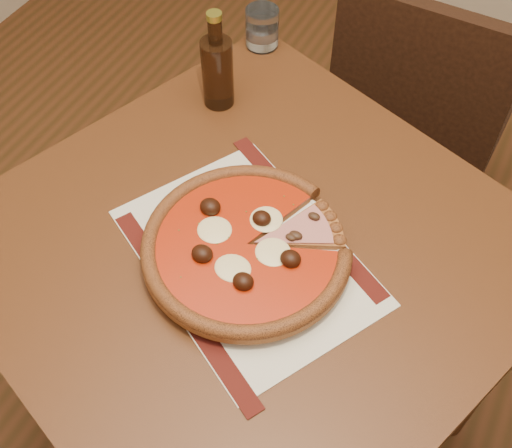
{
  "coord_description": "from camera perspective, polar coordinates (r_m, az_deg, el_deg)",
  "views": [
    {
      "loc": [
        -0.55,
        0.56,
        1.58
      ],
      "look_at": [
        -0.83,
        1.1,
        0.78
      ],
      "focal_mm": 45.0,
      "sensor_mm": 36.0,
      "label": 1
    }
  ],
  "objects": [
    {
      "name": "table",
      "position": [
        1.1,
        -0.48,
        -4.9
      ],
      "size": [
        1.03,
        1.03,
        0.75
      ],
      "rotation": [
        0.0,
        0.0,
        -0.35
      ],
      "color": "#592D15",
      "rests_on": "ground"
    },
    {
      "name": "water_glass",
      "position": [
        1.35,
        0.54,
        17.05
      ],
      "size": [
        0.08,
        0.08,
        0.08
      ],
      "primitive_type": "cylinder",
      "rotation": [
        0.0,
        0.0,
        -0.27
      ],
      "color": "white",
      "rests_on": "table"
    },
    {
      "name": "plate",
      "position": [
        0.99,
        -0.82,
        -2.58
      ],
      "size": [
        0.29,
        0.29,
        0.02
      ],
      "primitive_type": "cylinder",
      "color": "white",
      "rests_on": "placemat"
    },
    {
      "name": "ham_slice",
      "position": [
        1.0,
        4.7,
        -0.55
      ],
      "size": [
        0.13,
        0.13,
        0.02
      ],
      "rotation": [
        0.0,
        0.0,
        0.8
      ],
      "color": "#9F5926",
      "rests_on": "plate"
    },
    {
      "name": "placemat",
      "position": [
        1.0,
        -0.82,
        -2.91
      ],
      "size": [
        0.49,
        0.44,
        0.0
      ],
      "primitive_type": "cube",
      "rotation": [
        0.0,
        0.0,
        -0.51
      ],
      "color": "beige",
      "rests_on": "table"
    },
    {
      "name": "chair_far",
      "position": [
        1.66,
        14.19,
        9.43
      ],
      "size": [
        0.41,
        0.41,
        0.84
      ],
      "rotation": [
        0.0,
        0.0,
        3.1
      ],
      "color": "black",
      "rests_on": "ground"
    },
    {
      "name": "pizza",
      "position": [
        0.98,
        -0.84,
        -1.92
      ],
      "size": [
        0.32,
        0.32,
        0.04
      ],
      "color": "#9F5926",
      "rests_on": "plate"
    },
    {
      "name": "bottle",
      "position": [
        1.19,
        -3.46,
        13.55
      ],
      "size": [
        0.06,
        0.06,
        0.19
      ],
      "color": "#341B0D",
      "rests_on": "table"
    }
  ]
}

